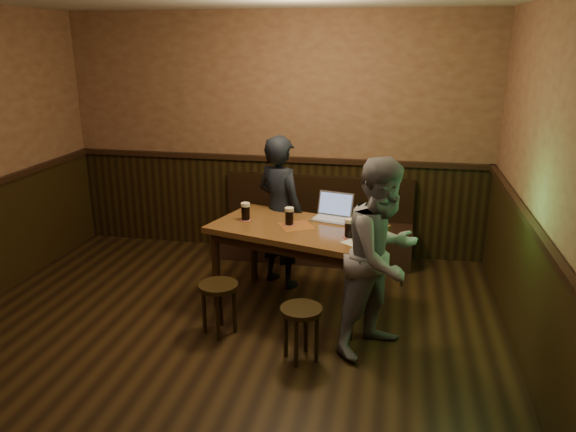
# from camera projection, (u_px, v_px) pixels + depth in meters

# --- Properties ---
(room) EXTENTS (5.04, 6.04, 2.84)m
(room) POSITION_uv_depth(u_px,v_px,m) (193.00, 225.00, 4.04)
(room) COLOR black
(room) RESTS_ON ground
(bench) EXTENTS (2.20, 0.50, 0.95)m
(bench) POSITION_uv_depth(u_px,v_px,m) (316.00, 233.00, 6.58)
(bench) COLOR black
(bench) RESTS_ON ground
(pub_table) EXTENTS (1.72, 1.27, 0.83)m
(pub_table) POSITION_uv_depth(u_px,v_px,m) (296.00, 237.00, 5.24)
(pub_table) COLOR brown
(pub_table) RESTS_ON ground
(stool_left) EXTENTS (0.41, 0.41, 0.47)m
(stool_left) POSITION_uv_depth(u_px,v_px,m) (219.00, 294.00, 4.85)
(stool_left) COLOR black
(stool_left) RESTS_ON ground
(stool_right) EXTENTS (0.38, 0.38, 0.46)m
(stool_right) POSITION_uv_depth(u_px,v_px,m) (301.00, 318.00, 4.44)
(stool_right) COLOR black
(stool_right) RESTS_ON ground
(pint_left) EXTENTS (0.11, 0.11, 0.17)m
(pint_left) POSITION_uv_depth(u_px,v_px,m) (246.00, 211.00, 5.35)
(pint_left) COLOR maroon
(pint_left) RESTS_ON pub_table
(pint_mid) EXTENTS (0.11, 0.11, 0.17)m
(pint_mid) POSITION_uv_depth(u_px,v_px,m) (289.00, 216.00, 5.21)
(pint_mid) COLOR maroon
(pint_mid) RESTS_ON pub_table
(pint_right) EXTENTS (0.11, 0.11, 0.17)m
(pint_right) POSITION_uv_depth(u_px,v_px,m) (349.00, 228.00, 4.89)
(pint_right) COLOR maroon
(pint_right) RESTS_ON pub_table
(laptop) EXTENTS (0.41, 0.36, 0.25)m
(laptop) POSITION_uv_depth(u_px,v_px,m) (333.00, 213.00, 5.39)
(laptop) COLOR silver
(laptop) RESTS_ON pub_table
(menu) EXTENTS (0.27, 0.25, 0.00)m
(menu) POSITION_uv_depth(u_px,v_px,m) (355.00, 244.00, 4.75)
(menu) COLOR silver
(menu) RESTS_ON pub_table
(person_suit) EXTENTS (0.69, 0.62, 1.58)m
(person_suit) POSITION_uv_depth(u_px,v_px,m) (280.00, 212.00, 5.74)
(person_suit) COLOR black
(person_suit) RESTS_ON ground
(person_grey) EXTENTS (0.97, 1.00, 1.63)m
(person_grey) POSITION_uv_depth(u_px,v_px,m) (382.00, 257.00, 4.49)
(person_grey) COLOR gray
(person_grey) RESTS_ON ground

